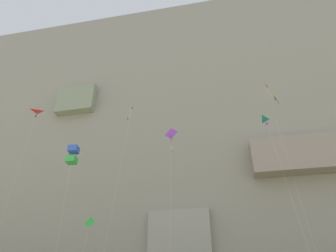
{
  "coord_description": "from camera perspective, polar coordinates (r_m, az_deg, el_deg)",
  "views": [
    {
      "loc": [
        7.69,
        -0.66,
        1.52
      ],
      "look_at": [
        2.99,
        24.0,
        17.94
      ],
      "focal_mm": 31.8,
      "sensor_mm": 36.0,
      "label": 1
    }
  ],
  "objects": [
    {
      "name": "cliff_face",
      "position": [
        72.95,
        3.35,
        -3.47
      ],
      "size": [
        180.0,
        27.15,
        75.31
      ],
      "color": "gray",
      "rests_on": "ground"
    },
    {
      "name": "kite_diamond_mid_right",
      "position": [
        42.02,
        0.61,
        -1.97
      ],
      "size": [
        2.15,
        5.16,
        24.98
      ],
      "color": "purple",
      "rests_on": "ground"
    },
    {
      "name": "kite_diamond_front_field",
      "position": [
        38.53,
        -15.0,
        -18.39
      ],
      "size": [
        1.36,
        2.79,
        12.11
      ],
      "color": "green",
      "rests_on": "ground"
    },
    {
      "name": "kite_delta_upper_mid",
      "position": [
        59.75,
        -24.09,
        1.14
      ],
      "size": [
        2.38,
        3.85,
        33.14
      ],
      "color": "red",
      "rests_on": "ground"
    },
    {
      "name": "kite_box_upper_right",
      "position": [
        37.43,
        -17.81,
        -5.29
      ],
      "size": [
        1.64,
        1.66,
        19.17
      ],
      "color": "blue",
      "rests_on": "ground"
    },
    {
      "name": "kite_banner_near_cliff",
      "position": [
        46.68,
        19.76,
        4.19
      ],
      "size": [
        2.66,
        6.65,
        30.56
      ],
      "color": "black",
      "rests_on": "ground"
    },
    {
      "name": "kite_delta_low_center",
      "position": [
        36.96,
        19.26,
        -0.19
      ],
      "size": [
        1.47,
        3.23,
        21.35
      ],
      "color": "teal",
      "rests_on": "ground"
    },
    {
      "name": "kite_banner_mid_center",
      "position": [
        46.05,
        -7.71,
        0.21
      ],
      "size": [
        2.42,
        4.39,
        29.26
      ],
      "color": "black",
      "rests_on": "ground"
    }
  ]
}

